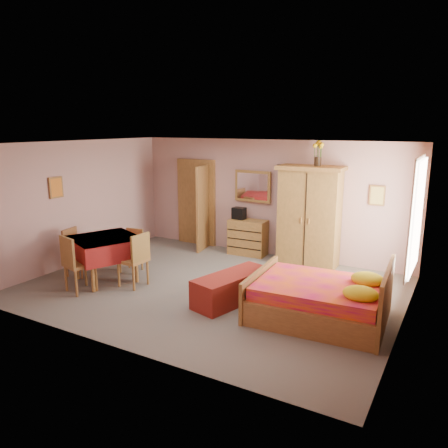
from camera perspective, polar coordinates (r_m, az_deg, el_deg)
The scene contains 23 objects.
floor at distance 8.07m, azimuth -1.68°, elevation -8.33°, with size 6.50×6.50×0.00m, color slate.
ceiling at distance 7.53m, azimuth -1.81°, elevation 10.46°, with size 6.50×6.50×0.00m, color brown.
wall_back at distance 9.88m, azimuth 5.79°, elevation 3.38°, with size 6.50×0.10×2.60m, color tan.
wall_front at distance 5.77m, azimuth -14.73°, elevation -3.82°, with size 6.50×0.10×2.60m, color tan.
wall_left at distance 9.75m, azimuth -18.33°, elevation 2.67°, with size 0.10×5.00×2.60m, color tan.
wall_right at distance 6.66m, azimuth 22.94°, elevation -2.20°, with size 0.10×5.00×2.60m, color tan.
doorway at distance 10.79m, azimuth -3.59°, elevation 2.74°, with size 1.06×0.12×2.15m, color #9E6B35.
window at distance 7.80m, azimuth 23.82°, elevation 0.93°, with size 0.08×1.40×1.95m, color white.
picture_left at distance 9.29m, azimuth -21.11°, elevation 4.48°, with size 0.04×0.32×0.42m, color orange.
picture_back at distance 9.14m, azimuth 19.37°, elevation 3.54°, with size 0.30×0.04×0.40m, color #D8BF59.
chest_of_drawers at distance 9.98m, azimuth 3.14°, elevation -1.74°, with size 0.85×0.43×0.81m, color #A07236.
wall_mirror at distance 9.94m, azimuth 3.76°, elevation 4.93°, with size 0.90×0.05×0.71m, color white.
stereo at distance 9.96m, azimuth 1.97°, elevation 1.41°, with size 0.28×0.21×0.27m, color black.
floor_lamp at distance 9.66m, azimuth 7.50°, elevation 1.54°, with size 0.27×0.27×2.08m, color black.
wardrobe at distance 9.24m, azimuth 11.09°, elevation 0.96°, with size 1.34×0.69×2.10m, color olive.
sunflower_vase at distance 9.07m, azimuth 12.19°, elevation 9.02°, with size 0.20×0.20×0.51m, color yellow.
bed at distance 6.87m, azimuth 12.31°, elevation -8.32°, with size 2.02×1.59×0.93m, color #C31359.
bench at distance 7.40m, azimuth 1.08°, elevation -8.32°, with size 0.54×1.46×0.49m, color maroon.
dining_table at distance 8.59m, azimuth -15.15°, elevation -4.45°, with size 1.16×1.16×0.85m, color maroon.
chair_south at distance 8.15m, azimuth -18.30°, elevation -4.92°, with size 0.47×0.47×1.03m, color olive.
chair_north at distance 9.01m, azimuth -12.10°, elevation -3.46°, with size 0.39×0.39×0.86m, color olive.
chair_west at distance 9.05m, azimuth -18.43°, elevation -3.52°, with size 0.42×0.42×0.93m, color #AB6D3A.
chair_east at distance 8.19m, azimuth -11.84°, elevation -4.56°, with size 0.46×0.46×1.01m, color #A67338.
Camera 1 is at (3.90, -6.43, 2.91)m, focal length 35.00 mm.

